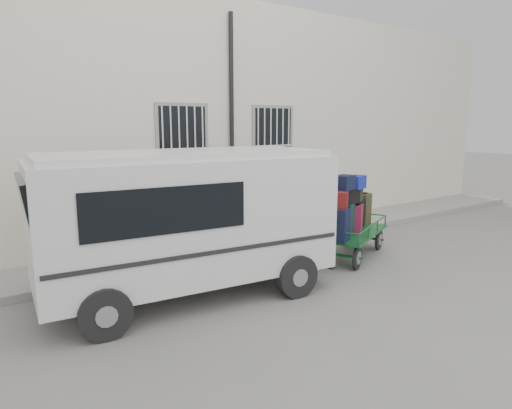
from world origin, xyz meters
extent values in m
plane|color=slate|center=(0.00, 0.00, 0.00)|extent=(80.00, 80.00, 0.00)
cube|color=beige|center=(0.00, 5.50, 3.00)|extent=(24.00, 5.00, 6.00)
cylinder|color=black|center=(0.95, 2.92, 2.80)|extent=(0.11, 0.11, 5.60)
cube|color=black|center=(-0.40, 2.98, 2.25)|extent=(1.20, 0.08, 2.20)
cube|color=gray|center=(-0.40, 2.96, 1.09)|extent=(1.45, 0.22, 0.12)
cube|color=black|center=(2.30, 2.98, 2.25)|extent=(1.20, 0.08, 2.20)
cube|color=gray|center=(2.30, 2.96, 1.09)|extent=(1.45, 0.22, 0.12)
cube|color=gray|center=(0.00, 2.20, 0.07)|extent=(24.00, 1.70, 0.15)
cylinder|color=black|center=(1.58, -0.77, 0.25)|extent=(0.48, 0.26, 0.50)
cylinder|color=gray|center=(1.58, -0.77, 0.25)|extent=(0.29, 0.20, 0.28)
cylinder|color=black|center=(1.26, -0.07, 0.25)|extent=(0.48, 0.26, 0.50)
cylinder|color=gray|center=(1.26, -0.07, 0.25)|extent=(0.29, 0.20, 0.28)
cylinder|color=black|center=(3.13, -0.06, 0.25)|extent=(0.48, 0.26, 0.50)
cylinder|color=gray|center=(3.13, -0.06, 0.25)|extent=(0.29, 0.20, 0.28)
cylinder|color=black|center=(2.81, 0.64, 0.25)|extent=(0.48, 0.26, 0.50)
cylinder|color=gray|center=(2.81, 0.64, 0.25)|extent=(0.29, 0.20, 0.28)
cube|color=#16602C|center=(2.20, -0.07, 0.55)|extent=(2.42, 1.83, 0.05)
cylinder|color=#16602C|center=(0.97, -0.63, 0.70)|extent=(0.28, 0.16, 0.56)
cube|color=black|center=(1.39, -0.50, 0.91)|extent=(0.50, 0.42, 0.67)
cube|color=black|center=(1.39, -0.50, 1.26)|extent=(0.21, 0.19, 0.03)
cube|color=#0C2D26|center=(1.88, -0.19, 0.92)|extent=(0.51, 0.42, 0.68)
cube|color=black|center=(1.88, -0.19, 1.27)|extent=(0.21, 0.18, 0.03)
cube|color=maroon|center=(2.27, -0.13, 0.88)|extent=(0.43, 0.38, 0.61)
cube|color=black|center=(2.27, -0.13, 1.20)|extent=(0.18, 0.15, 0.03)
cube|color=black|center=(2.60, 0.18, 0.91)|extent=(0.42, 0.33, 0.66)
cube|color=black|center=(2.60, 0.18, 1.25)|extent=(0.18, 0.16, 0.03)
cube|color=#2C2716|center=(3.01, 0.35, 0.94)|extent=(0.48, 0.40, 0.73)
cube|color=black|center=(3.01, 0.35, 1.32)|extent=(0.21, 0.19, 0.03)
cube|color=maroon|center=(1.47, -0.37, 1.42)|extent=(0.56, 0.52, 0.34)
cube|color=black|center=(1.93, -0.10, 1.44)|extent=(0.60, 0.42, 0.37)
cube|color=black|center=(2.33, 0.04, 1.39)|extent=(0.57, 0.49, 0.31)
cube|color=black|center=(1.69, -0.25, 1.74)|extent=(0.49, 0.41, 0.30)
cube|color=navy|center=(2.23, -0.10, 1.69)|extent=(0.51, 0.39, 0.28)
cube|color=silver|center=(-1.87, 0.04, 1.41)|extent=(5.05, 2.62, 1.98)
cube|color=silver|center=(-1.87, 0.04, 2.45)|extent=(4.82, 2.43, 0.11)
cube|color=black|center=(-4.26, 0.31, 1.80)|extent=(0.40, 1.83, 0.83)
cube|color=black|center=(-2.65, -0.93, 1.74)|extent=(2.42, 0.31, 0.68)
cube|color=black|center=(0.55, -0.23, 1.74)|extent=(0.22, 1.54, 0.61)
cube|color=black|center=(0.54, -0.23, 0.47)|extent=(0.34, 2.04, 0.24)
cube|color=white|center=(0.58, -0.24, 0.73)|extent=(0.08, 0.46, 0.13)
cylinder|color=black|center=(-3.58, -0.79, 0.37)|extent=(0.77, 0.32, 0.75)
cylinder|color=black|center=(-3.35, 1.22, 0.37)|extent=(0.77, 0.32, 0.75)
cylinder|color=black|center=(-0.40, -1.15, 0.37)|extent=(0.77, 0.32, 0.75)
cylinder|color=black|center=(-0.17, 0.87, 0.37)|extent=(0.77, 0.32, 0.75)
camera|label=1|loc=(-5.37, -6.81, 2.97)|focal=32.00mm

